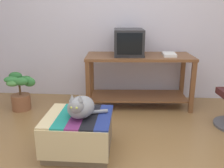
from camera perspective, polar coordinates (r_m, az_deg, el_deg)
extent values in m
plane|color=olive|center=(2.40, -0.93, -18.76)|extent=(14.00, 14.00, 0.00)
cube|color=silver|center=(4.00, 1.78, 15.40)|extent=(8.00, 0.10, 2.60)
cube|color=brown|center=(3.44, -5.47, -0.79)|extent=(0.06, 0.06, 0.72)
cube|color=brown|center=(3.58, 17.92, -0.85)|extent=(0.06, 0.06, 0.72)
cube|color=brown|center=(4.08, 15.77, 1.45)|extent=(0.06, 0.06, 0.72)
cube|color=brown|center=(3.96, -4.65, 1.57)|extent=(0.06, 0.06, 0.72)
cube|color=brown|center=(3.76, 5.96, -2.74)|extent=(1.42, 0.62, 0.02)
cube|color=brown|center=(3.61, 6.25, 6.26)|extent=(1.55, 0.72, 0.04)
cube|color=#28282B|center=(3.63, 3.75, 6.87)|extent=(0.31, 0.38, 0.02)
cube|color=#28282B|center=(3.61, 3.80, 9.57)|extent=(0.44, 0.54, 0.36)
cube|color=black|center=(3.34, 4.04, 9.15)|extent=(0.34, 0.03, 0.28)
cube|color=black|center=(3.45, 4.09, 6.39)|extent=(0.42, 0.20, 0.02)
cube|color=white|center=(3.62, 12.93, 6.61)|extent=(0.18, 0.28, 0.04)
cube|color=#7A664C|center=(2.58, -7.59, -11.26)|extent=(0.62, 0.56, 0.37)
cube|color=beige|center=(2.30, -9.23, -14.02)|extent=(0.65, 0.01, 0.30)
cube|color=beige|center=(2.56, -13.54, -6.98)|extent=(0.13, 0.61, 0.02)
cube|color=#1E897A|center=(2.53, -10.69, -7.14)|extent=(0.13, 0.61, 0.02)
cube|color=#7A2D6B|center=(2.50, -7.76, -7.30)|extent=(0.13, 0.61, 0.02)
cube|color=black|center=(2.47, -4.77, -7.43)|extent=(0.13, 0.61, 0.02)
cube|color=navy|center=(2.46, -1.73, -7.55)|extent=(0.13, 0.61, 0.02)
ellipsoid|color=gray|center=(2.42, -7.10, -5.24)|extent=(0.29, 0.36, 0.20)
sphere|color=gray|center=(2.29, -8.15, -5.07)|extent=(0.14, 0.14, 0.14)
cylinder|color=gray|center=(2.50, -4.03, -6.39)|extent=(0.26, 0.11, 0.04)
cone|color=gray|center=(2.27, -9.14, -3.05)|extent=(0.06, 0.06, 0.06)
cone|color=gray|center=(2.25, -7.32, -3.19)|extent=(0.06, 0.06, 0.06)
sphere|color=#C6D151|center=(2.24, -9.27, -5.33)|extent=(0.02, 0.02, 0.02)
sphere|color=#C6D151|center=(2.22, -8.10, -5.45)|extent=(0.02, 0.02, 0.02)
cylinder|color=brown|center=(3.83, -20.05, -3.91)|extent=(0.26, 0.26, 0.22)
cylinder|color=brown|center=(3.77, -20.34, -1.21)|extent=(0.03, 0.03, 0.16)
ellipsoid|color=#38843D|center=(3.67, -18.44, 0.46)|extent=(0.18, 0.08, 0.14)
ellipsoid|color=#2D7033|center=(3.78, -19.11, 0.78)|extent=(0.21, 0.14, 0.14)
ellipsoid|color=#2D7033|center=(3.82, -21.22, 1.71)|extent=(0.19, 0.12, 0.12)
ellipsoid|color=#38843D|center=(3.75, -22.09, 0.93)|extent=(0.21, 0.15, 0.09)
ellipsoid|color=#4C8E42|center=(3.70, -21.77, 0.14)|extent=(0.18, 0.15, 0.08)
ellipsoid|color=#38843D|center=(3.65, -20.22, 0.53)|extent=(0.21, 0.09, 0.11)
cylinder|color=#2351B2|center=(3.65, 12.89, 6.44)|extent=(0.02, 0.14, 0.01)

